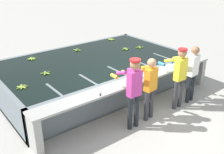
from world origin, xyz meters
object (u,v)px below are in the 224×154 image
object	(u,v)px
worker_3	(192,69)
banana_bunch_ledge_0	(186,62)
worker_1	(149,84)
banana_bunch_floating_4	(77,50)
worker_0	(133,87)
banana_bunch_floating_3	(22,87)
banana_bunch_floating_6	(140,47)
banana_bunch_floating_2	(46,73)
banana_bunch_floating_0	(111,39)
banana_bunch_floating_1	(126,49)
banana_bunch_floating_5	(32,59)
worker_2	(179,73)
knife_0	(100,93)

from	to	relation	value
worker_3	banana_bunch_ledge_0	bearing A→B (deg)	49.20
worker_1	banana_bunch_floating_4	world-z (taller)	worker_1
worker_0	banana_bunch_floating_3	bearing A→B (deg)	135.07
worker_1	banana_bunch_floating_6	bearing A→B (deg)	50.55
worker_1	banana_bunch_floating_2	xyz separation A→B (m)	(-1.59, 2.20, -0.05)
banana_bunch_floating_0	banana_bunch_floating_6	distance (m)	1.40
worker_0	banana_bunch_floating_4	world-z (taller)	worker_0
banana_bunch_floating_0	banana_bunch_floating_6	bearing A→B (deg)	-83.73
banana_bunch_floating_1	banana_bunch_ledge_0	size ratio (longest dim) A/B	1.02
banana_bunch_floating_5	banana_bunch_ledge_0	xyz separation A→B (m)	(3.39, -3.09, 0.00)
worker_2	banana_bunch_floating_1	distance (m)	2.64
banana_bunch_floating_0	banana_bunch_floating_4	distance (m)	1.73
banana_bunch_floating_4	banana_bunch_ledge_0	xyz separation A→B (m)	(1.88, -2.98, 0.00)
worker_0	banana_bunch_floating_5	bearing A→B (deg)	103.87
banana_bunch_floating_1	banana_bunch_floating_5	distance (m)	3.04
worker_3	banana_bunch_floating_5	distance (m)	4.65
worker_0	banana_bunch_ledge_0	distance (m)	2.56
banana_bunch_floating_1	banana_bunch_floating_2	size ratio (longest dim) A/B	1.03
worker_3	worker_2	bearing A→B (deg)	-178.18
banana_bunch_floating_2	banana_bunch_floating_6	distance (m)	3.53
banana_bunch_floating_6	knife_0	bearing A→B (deg)	-147.53
banana_bunch_floating_0	banana_bunch_floating_5	bearing A→B (deg)	-175.95
banana_bunch_floating_1	banana_bunch_floating_3	bearing A→B (deg)	-169.14
worker_1	banana_bunch_floating_6	xyz separation A→B (m)	(1.93, 2.35, -0.05)
banana_bunch_floating_0	banana_bunch_floating_1	xyz separation A→B (m)	(-0.34, -1.23, 0.00)
knife_0	banana_bunch_floating_6	bearing A→B (deg)	32.47
worker_1	banana_bunch_floating_5	size ratio (longest dim) A/B	5.60
worker_1	knife_0	xyz separation A→B (m)	(-1.13, 0.40, -0.05)
worker_3	banana_bunch_floating_1	size ratio (longest dim) A/B	5.63
worker_1	banana_bunch_floating_4	distance (m)	3.40
worker_3	banana_bunch_ledge_0	xyz separation A→B (m)	(0.43, 0.49, -0.05)
worker_1	knife_0	world-z (taller)	worker_1
worker_3	knife_0	bearing A→B (deg)	169.98
banana_bunch_floating_0	banana_bunch_ledge_0	distance (m)	3.32
banana_bunch_floating_1	worker_0	bearing A→B (deg)	-127.85
banana_bunch_floating_4	knife_0	world-z (taller)	banana_bunch_floating_4
banana_bunch_floating_2	banana_bunch_floating_1	bearing A→B (deg)	5.77
worker_3	knife_0	size ratio (longest dim) A/B	5.26
worker_2	banana_bunch_floating_6	size ratio (longest dim) A/B	6.38
banana_bunch_floating_6	banana_bunch_floating_0	bearing A→B (deg)	96.27
banana_bunch_floating_2	banana_bunch_floating_4	world-z (taller)	same
banana_bunch_floating_0	banana_bunch_floating_6	xyz separation A→B (m)	(0.15, -1.39, 0.00)
worker_1	banana_bunch_ledge_0	xyz separation A→B (m)	(1.96, 0.42, -0.04)
worker_1	worker_2	size ratio (longest dim) A/B	0.96
worker_1	banana_bunch_floating_3	world-z (taller)	worker_1
worker_2	banana_bunch_ledge_0	xyz separation A→B (m)	(0.97, 0.51, -0.10)
banana_bunch_floating_5	worker_0	bearing A→B (deg)	-76.13
worker_1	banana_bunch_floating_5	world-z (taller)	worker_1
banana_bunch_floating_0	banana_bunch_ledge_0	size ratio (longest dim) A/B	1.01
worker_0	worker_3	xyz separation A→B (m)	(2.09, -0.02, -0.09)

